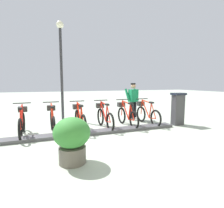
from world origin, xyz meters
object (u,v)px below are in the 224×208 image
bike_docked_0 (147,114)px  bike_docked_2 (104,117)px  payment_kiosk (178,108)px  planter_bush (72,138)px  bike_docked_1 (127,115)px  lamp_post (61,57)px  worker_near_rack (133,100)px  bike_docked_3 (80,118)px  bike_docked_4 (52,120)px  bike_docked_5 (22,122)px

bike_docked_0 → bike_docked_2: 1.83m
payment_kiosk → bike_docked_2: payment_kiosk is taller
bike_docked_2 → planter_bush: bike_docked_2 is taller
bike_docked_1 → lamp_post: bearing=44.9°
payment_kiosk → worker_near_rack: worker_near_rack is taller
bike_docked_3 → bike_docked_4: same height
bike_docked_0 → worker_near_rack: bearing=7.4°
bike_docked_0 → bike_docked_4: same height
bike_docked_5 → planter_bush: (-2.53, -1.21, 0.11)m
bike_docked_3 → planter_bush: size_ratio=1.77×
bike_docked_4 → bike_docked_3: bearing=-90.0°
bike_docked_0 → bike_docked_4: size_ratio=1.00×
payment_kiosk → bike_docked_2: 2.96m
bike_docked_1 → bike_docked_4: bearing=90.0°
bike_docked_1 → bike_docked_5: same height
lamp_post → bike_docked_5: bearing=146.7°
bike_docked_3 → bike_docked_4: 0.91m
bike_docked_5 → planter_bush: size_ratio=1.77×
bike_docked_2 → bike_docked_4: same height
lamp_post → bike_docked_4: bearing=166.3°
bike_docked_5 → bike_docked_0: bearing=-90.0°
bike_docked_0 → bike_docked_4: 3.66m
planter_bush → bike_docked_5: bearing=25.5°
planter_bush → bike_docked_4: bearing=6.6°
bike_docked_3 → worker_near_rack: size_ratio=1.04×
payment_kiosk → bike_docked_5: (0.57, 5.63, -0.24)m
worker_near_rack → payment_kiosk: bearing=-142.7°
bike_docked_1 → planter_bush: 3.52m
bike_docked_5 → bike_docked_1: bearing=-90.0°
bike_docked_5 → bike_docked_4: bearing=-90.0°
bike_docked_1 → payment_kiosk: bearing=-106.1°
payment_kiosk → lamp_post: (2.79, 4.18, 2.15)m
lamp_post → planter_bush: bearing=177.0°
bike_docked_3 → bike_docked_0: bearing=-90.0°
payment_kiosk → bike_docked_4: 4.76m
bike_docked_3 → bike_docked_4: size_ratio=1.00×
bike_docked_1 → lamp_post: lamp_post is taller
bike_docked_3 → bike_docked_2: bearing=-90.0°
bike_docked_2 → bike_docked_5: same height
bike_docked_4 → planter_bush: (-2.53, -0.29, 0.11)m
payment_kiosk → bike_docked_4: bearing=83.1°
bike_docked_1 → bike_docked_3: bearing=90.0°
bike_docked_3 → worker_near_rack: (0.99, -2.62, 0.48)m
payment_kiosk → worker_near_rack: bearing=37.3°
bike_docked_2 → lamp_post: lamp_post is taller
bike_docked_2 → bike_docked_5: size_ratio=1.00×
bike_docked_2 → bike_docked_5: (0.00, 2.74, 0.00)m
bike_docked_2 → worker_near_rack: size_ratio=1.04×
bike_docked_4 → planter_bush: bike_docked_4 is taller
payment_kiosk → bike_docked_0: (0.57, 1.06, -0.24)m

